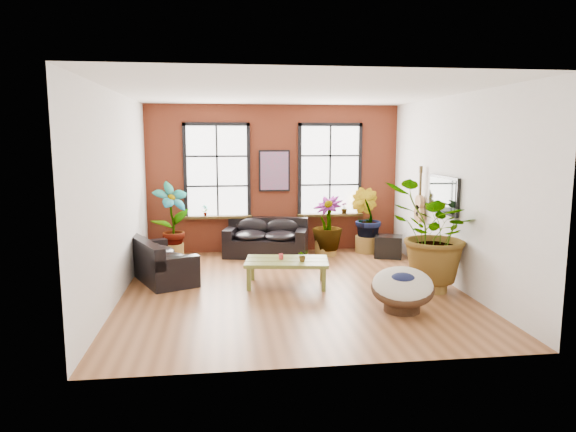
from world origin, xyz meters
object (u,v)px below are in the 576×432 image
Objects in this scene: sofa_left at (158,261)px; coffee_table at (287,263)px; sofa_back at (266,239)px; papasan_chair at (402,288)px.

sofa_left is 2.55m from coffee_table.
sofa_left is (-2.26, -1.73, -0.03)m from sofa_back.
papasan_chair is at bearing -36.84° from coffee_table.
papasan_chair is (1.80, -4.17, -0.01)m from sofa_back.
papasan_chair is (1.63, -1.66, -0.05)m from coffee_table.
sofa_left is at bearing 170.62° from coffee_table.
sofa_left is 4.74m from papasan_chair.
papasan_chair is at bearing -145.58° from sofa_left.
sofa_left is 1.74× the size of papasan_chair.
coffee_table is at bearing 152.71° from papasan_chair.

